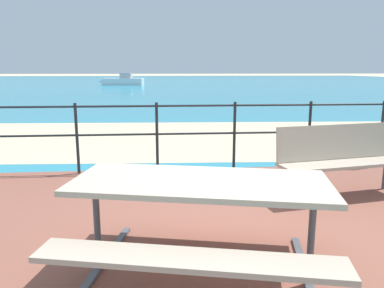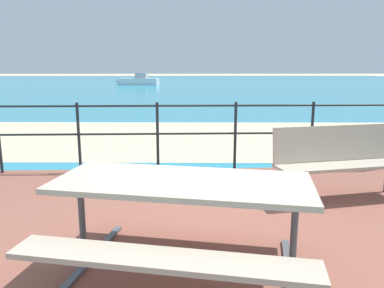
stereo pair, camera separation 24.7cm
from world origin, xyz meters
TOP-DOWN VIEW (x-y plane):
  - ground_plane at (0.00, 0.00)m, footprint 240.00×240.00m
  - patio_paving at (0.00, 0.00)m, footprint 6.40×5.20m
  - sea_water at (0.00, 40.00)m, footprint 90.00×90.00m
  - beach_strip at (0.00, 5.63)m, footprint 54.17×7.45m
  - picnic_table at (-0.25, -0.51)m, footprint 2.10×1.80m
  - park_bench at (1.65, 1.19)m, footprint 1.68×0.71m
  - railing_fence at (0.00, 2.48)m, footprint 5.94×0.04m
  - boat_near at (-4.29, 35.14)m, footprint 4.57×1.99m

SIDE VIEW (x-z plane):
  - ground_plane at x=0.00m, z-range 0.00..0.00m
  - sea_water at x=0.00m, z-range 0.00..0.01m
  - beach_strip at x=0.00m, z-range 0.00..0.01m
  - patio_paving at x=0.00m, z-range 0.00..0.06m
  - boat_near at x=-4.29m, z-range -0.18..1.00m
  - park_bench at x=1.65m, z-range 0.15..1.02m
  - picnic_table at x=-0.25m, z-range 0.27..1.04m
  - railing_fence at x=0.00m, z-range 0.19..1.25m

